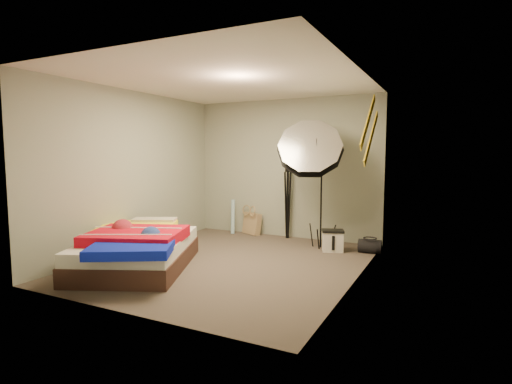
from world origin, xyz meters
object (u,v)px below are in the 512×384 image
Objects in this scene: wrapping_roll at (233,217)px; photo_umbrella at (310,151)px; tote_bag at (252,223)px; camera_case at (333,241)px; bed at (137,248)px; camera_tripod at (288,196)px; duffel_bag at (370,246)px.

photo_umbrella is (1.71, -0.52, 1.24)m from wrapping_roll.
tote_bag is 1.85m from camera_case.
camera_tripod is (1.09, 2.65, 0.49)m from bed.
duffel_bag is (0.54, 0.15, -0.05)m from camera_case.
tote_bag is 0.92m from camera_tripod.
photo_umbrella is (1.35, -0.63, 1.36)m from tote_bag.
camera_tripod is at bearing 4.20° from wrapping_roll.
duffel_bag is at bearing -16.01° from camera_tripod.
photo_umbrella is at bearing -174.97° from duffel_bag.
camera_case reaches higher than duffel_bag.
wrapping_roll is 2.67m from duffel_bag.
camera_tripod is at bearing 135.87° from photo_umbrella.
wrapping_roll is 2.16m from camera_case.
tote_bag is at bearing 17.72° from wrapping_roll.
duffel_bag is 1.74m from photo_umbrella.
duffel_bag is (2.28, -0.48, -0.10)m from tote_bag.
camera_case is 1.31m from camera_tripod.
photo_umbrella is at bearing 50.19° from bed.
bed is at bearing -90.01° from wrapping_roll.
tote_bag is at bearing 163.64° from duffel_bag.
wrapping_roll reaches higher than duffel_bag.
bed is (-2.63, -2.20, 0.17)m from duffel_bag.
duffel_bag is at bearing 13.17° from tote_bag.
tote_bag is at bearing 177.47° from camera_tripod.
tote_bag is at bearing 82.51° from bed.
camera_tripod is at bearing 159.42° from duffel_bag.
camera_tripod reaches higher than duffel_bag.
tote_bag is 0.39m from wrapping_roll.
camera_case is 0.14× the size of photo_umbrella.
tote_bag is 1.29× the size of camera_case.
wrapping_roll is 0.29× the size of bed.
duffel_bag is 0.16× the size of photo_umbrella.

